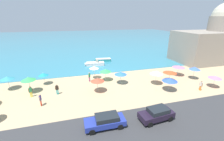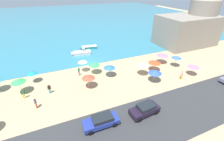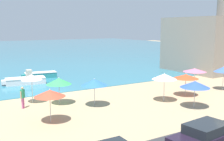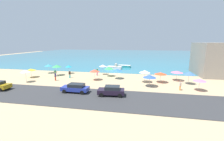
# 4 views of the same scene
# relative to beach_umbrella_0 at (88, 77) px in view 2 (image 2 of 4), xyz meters

# --- Properties ---
(ground_plane) EXTENTS (160.00, 160.00, 0.00)m
(ground_plane) POSITION_rel_beach_umbrella_0_xyz_m (2.49, 7.91, -2.09)
(ground_plane) COLOR tan
(sea) EXTENTS (150.00, 110.00, 0.05)m
(sea) POSITION_rel_beach_umbrella_0_xyz_m (2.49, 62.91, -2.07)
(sea) COLOR teal
(sea) RESTS_ON ground_plane
(coastal_road) EXTENTS (80.00, 8.00, 0.06)m
(coastal_road) POSITION_rel_beach_umbrella_0_xyz_m (2.49, -10.09, -2.06)
(coastal_road) COLOR #333335
(coastal_road) RESTS_ON ground_plane
(beach_umbrella_0) EXTENTS (2.14, 2.14, 2.40)m
(beach_umbrella_0) POSITION_rel_beach_umbrella_0_xyz_m (0.00, 0.00, 0.00)
(beach_umbrella_0) COLOR #B2B2B7
(beach_umbrella_0) RESTS_ON ground_plane
(beach_umbrella_1) EXTENTS (2.40, 2.40, 2.29)m
(beach_umbrella_1) POSITION_rel_beach_umbrella_0_xyz_m (11.30, -2.67, -0.14)
(beach_umbrella_1) COLOR #B2B2B7
(beach_umbrella_1) RESTS_ON ground_plane
(beach_umbrella_2) EXTENTS (1.72, 1.72, 2.25)m
(beach_umbrella_2) POSITION_rel_beach_umbrella_0_xyz_m (-8.68, 5.34, -0.16)
(beach_umbrella_2) COLOR #B2B2B7
(beach_umbrella_2) RESTS_ON ground_plane
(beach_umbrella_3) EXTENTS (2.21, 2.21, 2.57)m
(beach_umbrella_3) POSITION_rel_beach_umbrella_0_xyz_m (10.51, 0.11, 0.16)
(beach_umbrella_3) COLOR #B2B2B7
(beach_umbrella_3) RESTS_ON ground_plane
(beach_umbrella_5) EXTENTS (2.48, 2.48, 2.18)m
(beach_umbrella_5) POSITION_rel_beach_umbrella_0_xyz_m (17.25, 2.75, -0.17)
(beach_umbrella_5) COLOR #B2B2B7
(beach_umbrella_5) RESTS_ON ground_plane
(beach_umbrella_6) EXTENTS (1.79, 1.79, 2.59)m
(beach_umbrella_6) POSITION_rel_beach_umbrella_0_xyz_m (0.37, 5.70, 0.19)
(beach_umbrella_6) COLOR #B2B2B7
(beach_umbrella_6) RESTS_ON ground_plane
(beach_umbrella_8) EXTENTS (2.02, 2.02, 2.53)m
(beach_umbrella_8) POSITION_rel_beach_umbrella_0_xyz_m (18.93, 0.36, 0.10)
(beach_umbrella_8) COLOR #B2B2B7
(beach_umbrella_8) RESTS_ON ground_plane
(beach_umbrella_9) EXTENTS (2.41, 2.41, 2.18)m
(beach_umbrella_9) POSITION_rel_beach_umbrella_0_xyz_m (13.64, 0.57, -0.19)
(beach_umbrella_9) COLOR #B2B2B7
(beach_umbrella_9) RESTS_ON ground_plane
(beach_umbrella_10) EXTENTS (2.04, 2.04, 2.14)m
(beach_umbrella_10) POSITION_rel_beach_umbrella_0_xyz_m (19.43, -3.65, -0.22)
(beach_umbrella_10) COLOR #B2B2B7
(beach_umbrella_10) RESTS_ON ground_plane
(beach_umbrella_12) EXTENTS (2.16, 2.16, 2.35)m
(beach_umbrella_12) POSITION_rel_beach_umbrella_0_xyz_m (2.25, 4.17, -0.09)
(beach_umbrella_12) COLOR #B2B2B7
(beach_umbrella_12) RESTS_ON ground_plane
(beach_umbrella_13) EXTENTS (2.17, 2.17, 2.70)m
(beach_umbrella_13) POSITION_rel_beach_umbrella_0_xyz_m (-10.42, 2.66, 0.27)
(beach_umbrella_13) COLOR #B2B2B7
(beach_umbrella_13) RESTS_ON ground_plane
(beach_umbrella_14) EXTENTS (2.17, 2.17, 2.35)m
(beach_umbrella_14) POSITION_rel_beach_umbrella_0_xyz_m (4.55, 2.05, -0.07)
(beach_umbrella_14) COLOR #B2B2B7
(beach_umbrella_14) RESTS_ON ground_plane
(bather_0) EXTENTS (0.43, 0.42, 1.81)m
(bather_0) POSITION_rel_beach_umbrella_0_xyz_m (-0.76, 4.47, -1.07)
(bather_0) COLOR #CF6096
(bather_0) RESTS_ON ground_plane
(bather_1) EXTENTS (0.25, 0.57, 1.67)m
(bather_1) POSITION_rel_beach_umbrella_0_xyz_m (16.36, -3.99, -1.16)
(bather_1) COLOR orange
(bather_1) RESTS_ON ground_plane
(bather_2) EXTENTS (0.54, 0.33, 1.78)m
(bather_2) POSITION_rel_beach_umbrella_0_xyz_m (-9.98, 1.06, -1.09)
(bather_2) COLOR yellow
(bather_2) RESTS_ON ground_plane
(bather_3) EXTENTS (0.22, 0.57, 1.77)m
(bather_3) POSITION_rel_beach_umbrella_0_xyz_m (-8.16, -1.93, -1.10)
(bather_3) COLOR red
(bather_3) RESTS_ON ground_plane
(bather_4) EXTENTS (0.57, 0.22, 1.72)m
(bather_4) POSITION_rel_beach_umbrella_0_xyz_m (-6.22, 0.85, -1.12)
(bather_4) COLOR teal
(bather_4) RESTS_ON ground_plane
(parked_car_2) EXTENTS (4.44, 1.89, 1.46)m
(parked_car_2) POSITION_rel_beach_umbrella_0_xyz_m (-0.69, -8.40, -1.26)
(parked_car_2) COLOR navy
(parked_car_2) RESTS_ON coastal_road
(parked_car_3) EXTENTS (4.18, 2.18, 1.51)m
(parked_car_3) POSITION_rel_beach_umbrella_0_xyz_m (5.33, -8.78, -1.24)
(parked_car_3) COLOR black
(parked_car_3) RESTS_ON coastal_road
(skiff_nearshore) EXTENTS (4.48, 1.98, 0.74)m
(skiff_nearshore) POSITION_rel_beach_umbrella_0_xyz_m (4.59, 17.11, -1.67)
(skiff_nearshore) COLOR teal
(skiff_nearshore) RESTS_ON sea
(skiff_offshore) EXTENTS (4.91, 2.35, 1.63)m
(skiff_offshore) POSITION_rel_beach_umbrella_0_xyz_m (1.92, 14.10, -1.59)
(skiff_offshore) COLOR silver
(skiff_offshore) RESTS_ON sea
(harbor_fortress) EXTENTS (16.25, 10.24, 15.01)m
(harbor_fortress) POSITION_rel_beach_umbrella_0_xyz_m (33.23, 10.32, 3.48)
(harbor_fortress) COLOR gray
(harbor_fortress) RESTS_ON ground_plane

